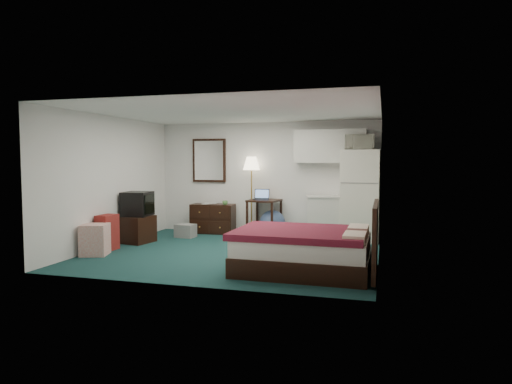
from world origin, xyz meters
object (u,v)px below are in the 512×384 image
(kitchen_counter, at_px, (327,218))
(fridge, at_px, (362,196))
(dresser, at_px, (213,219))
(bed, at_px, (304,251))
(floor_lamp, at_px, (251,196))
(desk, at_px, (264,218))
(tv_stand, at_px, (137,229))
(suitcase, at_px, (107,233))

(kitchen_counter, bearing_deg, fridge, -11.69)
(kitchen_counter, distance_m, fridge, 0.87)
(dresser, relative_size, bed, 0.50)
(kitchen_counter, xyz_separation_m, fridge, (0.72, -0.03, 0.49))
(floor_lamp, distance_m, desk, 0.60)
(tv_stand, bearing_deg, kitchen_counter, 32.29)
(kitchen_counter, relative_size, fridge, 0.48)
(desk, bearing_deg, fridge, 6.75)
(fridge, relative_size, tv_stand, 3.18)
(suitcase, bearing_deg, kitchen_counter, 35.82)
(desk, relative_size, fridge, 0.43)
(kitchen_counter, height_order, suitcase, kitchen_counter)
(desk, distance_m, kitchen_counter, 1.35)
(dresser, xyz_separation_m, tv_stand, (-1.04, -1.54, -0.06))
(dresser, bearing_deg, floor_lamp, 2.43)
(tv_stand, xyz_separation_m, suitcase, (-0.12, -0.85, 0.06))
(floor_lamp, bearing_deg, kitchen_counter, -4.63)
(fridge, relative_size, bed, 0.97)
(floor_lamp, height_order, desk, floor_lamp)
(fridge, xyz_separation_m, tv_stand, (-4.33, -1.45, -0.66))
(bed, relative_size, suitcase, 2.94)
(desk, distance_m, bed, 3.23)
(floor_lamp, xyz_separation_m, desk, (0.34, -0.16, -0.47))
(fridge, bearing_deg, suitcase, -146.99)
(desk, distance_m, suitcase, 3.32)
(floor_lamp, bearing_deg, suitcase, -129.55)
(desk, relative_size, kitchen_counter, 0.90)
(desk, bearing_deg, bed, -58.01)
(dresser, bearing_deg, kitchen_counter, -4.15)
(dresser, distance_m, fridge, 3.35)
(floor_lamp, relative_size, desk, 2.17)
(fridge, bearing_deg, dresser, -175.82)
(fridge, xyz_separation_m, bed, (-0.70, -2.92, -0.62))
(tv_stand, bearing_deg, fridge, 28.54)
(fridge, bearing_deg, floor_lamp, -178.35)
(suitcase, bearing_deg, tv_stand, 85.94)
(bed, relative_size, tv_stand, 3.29)
(floor_lamp, xyz_separation_m, bed, (1.71, -3.08, -0.56))
(fridge, bearing_deg, desk, -174.46)
(floor_lamp, xyz_separation_m, kitchen_counter, (1.69, -0.14, -0.42))
(dresser, xyz_separation_m, desk, (1.23, -0.08, 0.07))
(dresser, relative_size, fridge, 0.52)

